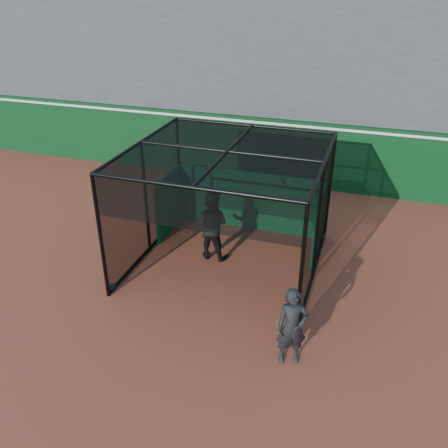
% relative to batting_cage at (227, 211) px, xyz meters
% --- Properties ---
extents(ground, '(120.00, 120.00, 0.00)m').
position_rel_batting_cage_xyz_m(ground, '(-0.59, -2.31, -1.64)').
color(ground, brown).
rests_on(ground, ground).
extents(outfield_wall, '(50.00, 0.50, 2.50)m').
position_rel_batting_cage_xyz_m(outfield_wall, '(-0.59, 6.19, -0.35)').
color(outfield_wall, '#0A3815').
rests_on(outfield_wall, ground).
extents(grandstand, '(50.00, 7.85, 8.95)m').
position_rel_batting_cage_xyz_m(grandstand, '(-0.59, 9.96, 2.84)').
color(grandstand, '#4C4C4F').
rests_on(grandstand, ground).
extents(batting_cage, '(4.86, 4.80, 3.29)m').
position_rel_batting_cage_xyz_m(batting_cage, '(0.00, 0.00, 0.00)').
color(batting_cage, black).
rests_on(batting_cage, ground).
extents(batter, '(1.00, 0.79, 2.01)m').
position_rel_batting_cage_xyz_m(batter, '(-0.54, 0.23, -0.63)').
color(batter, black).
rests_on(batter, ground).
extents(on_deck_player, '(0.75, 0.64, 1.75)m').
position_rel_batting_cage_xyz_m(on_deck_player, '(2.39, -3.16, -0.77)').
color(on_deck_player, black).
rests_on(on_deck_player, ground).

